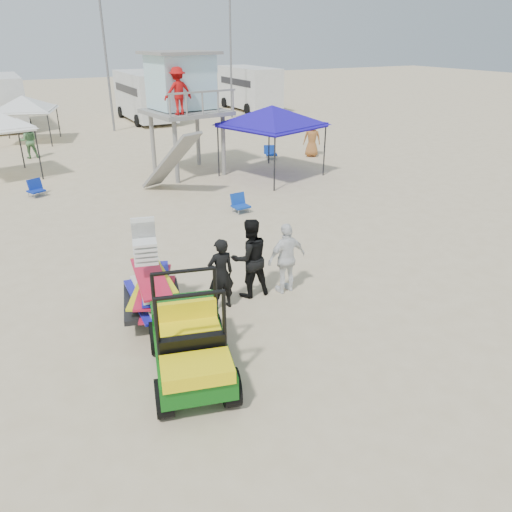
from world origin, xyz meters
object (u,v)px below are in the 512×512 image
utility_cart (189,335)px  man_left (221,274)px  lifeguard_tower (181,87)px  canopy_blue (272,109)px  surf_trailer (150,284)px

utility_cart → man_left: 2.54m
lifeguard_tower → utility_cart: bearing=-110.3°
utility_cart → canopy_blue: size_ratio=0.64×
lifeguard_tower → canopy_blue: (3.11, -2.21, -0.83)m
utility_cart → canopy_blue: 14.22m
utility_cart → man_left: size_ratio=1.62×
utility_cart → man_left: utility_cart is taller
lifeguard_tower → canopy_blue: lifeguard_tower is taller
man_left → lifeguard_tower: bearing=-105.8°
utility_cart → canopy_blue: (8.16, 11.48, 1.95)m
utility_cart → man_left: (1.52, 2.03, -0.05)m
surf_trailer → lifeguard_tower: bearing=66.1°
canopy_blue → lifeguard_tower: bearing=144.5°
surf_trailer → utility_cart: bearing=-90.2°
utility_cart → surf_trailer: (0.01, 2.33, -0.06)m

